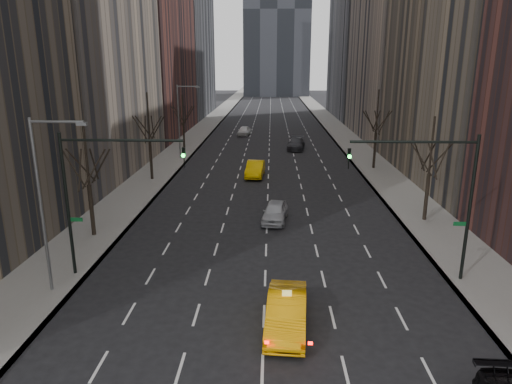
{
  "coord_description": "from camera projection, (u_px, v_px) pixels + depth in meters",
  "views": [
    {
      "loc": [
        0.26,
        -11.32,
        11.59
      ],
      "look_at": [
        -0.7,
        17.38,
        3.5
      ],
      "focal_mm": 32.0,
      "sensor_mm": 36.0,
      "label": 1
    }
  ],
  "objects": [
    {
      "name": "tree_rw_b",
      "position": [
        429.0,
        174.0,
        33.81
      ],
      "size": [
        3.36,
        3.5,
        7.82
      ],
      "color": "black",
      "rests_on": "ground"
    },
    {
      "name": "tree_lw_c",
      "position": [
        150.0,
        141.0,
        46.04
      ],
      "size": [
        3.36,
        3.5,
        8.74
      ],
      "color": "black",
      "rests_on": "ground"
    },
    {
      "name": "taxi_sedan",
      "position": [
        287.0,
        312.0,
        20.52
      ],
      "size": [
        2.09,
        5.11,
        1.65
      ],
      "primitive_type": "imported",
      "rotation": [
        0.0,
        0.0,
        -0.07
      ],
      "color": "#FFA605",
      "rests_on": "ground"
    },
    {
      "name": "tree_rw_c",
      "position": [
        376.0,
        134.0,
        51.04
      ],
      "size": [
        3.36,
        3.5,
        8.74
      ],
      "color": "black",
      "rests_on": "ground"
    },
    {
      "name": "sidewalk_left",
      "position": [
        202.0,
        130.0,
        81.76
      ],
      "size": [
        4.5,
        320.0,
        0.15
      ],
      "primitive_type": "cube",
      "color": "slate",
      "rests_on": "ground"
    },
    {
      "name": "streetlight_near",
      "position": [
        46.0,
        189.0,
        22.49
      ],
      "size": [
        2.83,
        0.22,
        9.0
      ],
      "color": "slate",
      "rests_on": "ground"
    },
    {
      "name": "far_suv_grey",
      "position": [
        296.0,
        144.0,
        63.85
      ],
      "size": [
        2.91,
        5.71,
        1.59
      ],
      "primitive_type": "imported",
      "rotation": [
        0.0,
        0.0,
        -0.13
      ],
      "color": "#313136",
      "rests_on": "ground"
    },
    {
      "name": "sidewalk_right",
      "position": [
        339.0,
        131.0,
        80.97
      ],
      "size": [
        4.5,
        320.0,
        0.15
      ],
      "primitive_type": "cube",
      "color": "slate",
      "rests_on": "ground"
    },
    {
      "name": "tree_lw_d",
      "position": [
        183.0,
        124.0,
        63.49
      ],
      "size": [
        3.36,
        3.5,
        7.36
      ],
      "color": "black",
      "rests_on": "ground"
    },
    {
      "name": "silver_sedan_ahead",
      "position": [
        275.0,
        212.0,
        34.68
      ],
      "size": [
        2.26,
        4.51,
        1.48
      ],
      "primitive_type": "imported",
      "rotation": [
        0.0,
        0.0,
        -0.12
      ],
      "color": "#B0B3B9",
      "rests_on": "ground"
    },
    {
      "name": "tree_lw_b",
      "position": [
        89.0,
        185.0,
        30.74
      ],
      "size": [
        3.36,
        3.5,
        7.82
      ],
      "color": "black",
      "rests_on": "ground"
    },
    {
      "name": "traffic_mast_right",
      "position": [
        440.0,
        185.0,
        23.8
      ],
      "size": [
        6.69,
        0.39,
        8.0
      ],
      "color": "black",
      "rests_on": "ground"
    },
    {
      "name": "far_taxi",
      "position": [
        255.0,
        169.0,
        48.42
      ],
      "size": [
        2.09,
        5.13,
        1.65
      ],
      "primitive_type": "imported",
      "rotation": [
        0.0,
        0.0,
        -0.07
      ],
      "color": "#FFC305",
      "rests_on": "ground"
    },
    {
      "name": "traffic_mast_left",
      "position": [
        96.0,
        182.0,
        24.39
      ],
      "size": [
        6.69,
        0.39,
        8.0
      ],
      "color": "black",
      "rests_on": "ground"
    },
    {
      "name": "streetlight_far",
      "position": [
        181.0,
        114.0,
        56.16
      ],
      "size": [
        2.83,
        0.22,
        9.0
      ],
      "color": "slate",
      "rests_on": "ground"
    },
    {
      "name": "far_car_white",
      "position": [
        244.0,
        131.0,
        76.36
      ],
      "size": [
        2.32,
        4.67,
        1.53
      ],
      "primitive_type": "imported",
      "rotation": [
        0.0,
        0.0,
        -0.12
      ],
      "color": "silver",
      "rests_on": "ground"
    }
  ]
}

